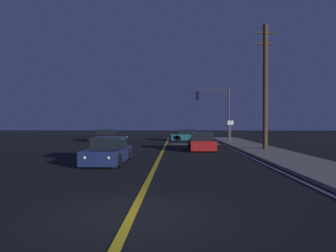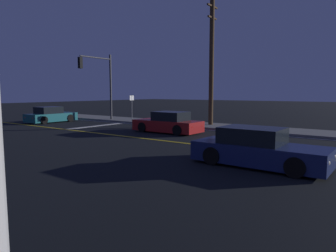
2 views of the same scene
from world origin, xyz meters
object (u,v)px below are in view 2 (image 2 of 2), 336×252
at_px(car_lead_oncoming_teal, 51,116).
at_px(traffic_signal_near_right, 100,77).
at_px(utility_pole_right, 211,62).
at_px(car_distant_tail_navy, 257,149).
at_px(car_following_oncoming_red, 168,123).
at_px(street_sign_corner, 132,104).

xyz_separation_m(car_lead_oncoming_teal, traffic_signal_near_right, (2.85, -3.14, 3.31)).
xyz_separation_m(traffic_signal_near_right, utility_pole_right, (2.31, -9.50, 0.91)).
xyz_separation_m(car_lead_oncoming_teal, car_distant_tail_navy, (-4.95, -19.86, 0.00)).
relative_size(car_following_oncoming_red, street_sign_corner, 1.91).
xyz_separation_m(car_distant_tail_navy, traffic_signal_near_right, (7.79, 16.72, 3.31)).
bearing_deg(traffic_signal_near_right, car_lead_oncoming_teal, -47.82).
bearing_deg(car_distant_tail_navy, car_lead_oncoming_teal, -103.16).
relative_size(car_lead_oncoming_teal, utility_pole_right, 0.45).
height_order(car_following_oncoming_red, utility_pole_right, utility_pole_right).
bearing_deg(car_following_oncoming_red, traffic_signal_near_right, 75.21).
distance_m(utility_pole_right, street_sign_corner, 7.56).
xyz_separation_m(car_following_oncoming_red, street_sign_corner, (3.26, 6.14, 1.00)).
relative_size(car_lead_oncoming_teal, car_distant_tail_navy, 0.91).
relative_size(car_distant_tail_navy, street_sign_corner, 1.96).
bearing_deg(traffic_signal_near_right, street_sign_corner, 108.01).
relative_size(car_lead_oncoming_teal, traffic_signal_near_right, 0.71).
xyz_separation_m(car_lead_oncoming_teal, utility_pole_right, (5.16, -12.64, 4.21)).
distance_m(car_following_oncoming_red, traffic_signal_near_right, 9.81).
relative_size(car_following_oncoming_red, traffic_signal_near_right, 0.76).
xyz_separation_m(car_distant_tail_navy, street_sign_corner, (8.70, 13.92, 1.00)).
bearing_deg(car_lead_oncoming_teal, car_following_oncoming_red, 1.61).
bearing_deg(car_distant_tail_navy, car_following_oncoming_red, -124.13).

